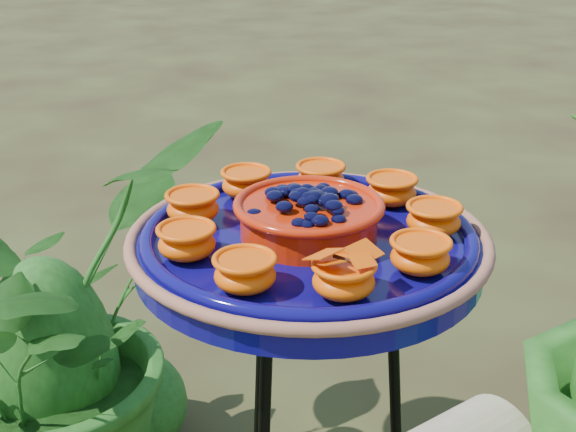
{
  "coord_description": "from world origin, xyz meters",
  "views": [
    {
      "loc": [
        -0.26,
        -0.79,
        1.28
      ],
      "look_at": [
        -0.14,
        0.1,
        0.89
      ],
      "focal_mm": 50.0,
      "sensor_mm": 36.0,
      "label": 1
    }
  ],
  "objects": [
    {
      "name": "feeder_dish",
      "position": [
        -0.12,
        0.08,
        0.87
      ],
      "size": [
        0.56,
        0.56,
        0.1
      ],
      "rotation": [
        0.0,
        0.0,
        0.43
      ],
      "color": "#0A0754",
      "rests_on": "tripod_stand"
    },
    {
      "name": "shrub_back_left",
      "position": [
        -0.56,
        0.69,
        0.41
      ],
      "size": [
        0.91,
        0.95,
        0.81
      ],
      "primitive_type": "imported",
      "rotation": [
        0.0,
        0.0,
        1.07
      ],
      "color": "#1B4312",
      "rests_on": "ground"
    }
  ]
}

